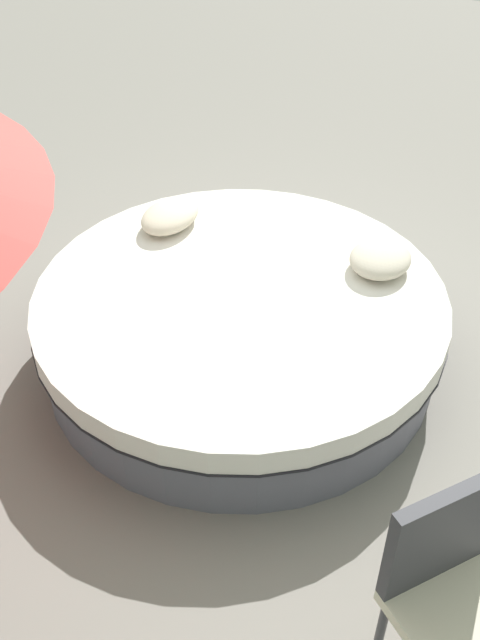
# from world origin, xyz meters

# --- Properties ---
(ground_plane) EXTENTS (16.00, 16.00, 0.00)m
(ground_plane) POSITION_xyz_m (0.00, 0.00, 0.00)
(ground_plane) COLOR gray
(round_bed) EXTENTS (2.46, 2.46, 0.51)m
(round_bed) POSITION_xyz_m (0.00, 0.00, 0.26)
(round_bed) COLOR #595966
(round_bed) RESTS_ON ground_plane
(throw_pillow_0) EXTENTS (0.42, 0.37, 0.15)m
(throw_pillow_0) POSITION_xyz_m (0.64, -0.62, 0.58)
(throw_pillow_0) COLOR beige
(throw_pillow_0) RESTS_ON round_bed
(throw_pillow_1) EXTENTS (0.47, 0.33, 0.15)m
(throw_pillow_1) POSITION_xyz_m (0.42, 0.77, 0.58)
(throw_pillow_1) COLOR beige
(throw_pillow_1) RESTS_ON round_bed
(patio_chair) EXTENTS (0.71, 0.70, 0.98)m
(patio_chair) POSITION_xyz_m (-1.24, -1.66, 0.56)
(patio_chair) COLOR #333338
(patio_chair) RESTS_ON ground_plane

